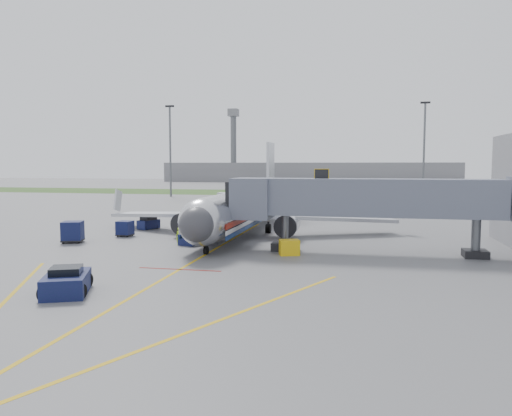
% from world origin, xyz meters
% --- Properties ---
extents(ground, '(400.00, 400.00, 0.00)m').
position_xyz_m(ground, '(0.00, 0.00, 0.00)').
color(ground, '#565659').
rests_on(ground, ground).
extents(grass_strip, '(300.00, 25.00, 0.01)m').
position_xyz_m(grass_strip, '(0.00, 90.00, 0.01)').
color(grass_strip, '#2D4C1E').
rests_on(grass_strip, ground).
extents(apron_markings, '(21.52, 50.00, 0.01)m').
position_xyz_m(apron_markings, '(0.00, -7.40, 0.00)').
color(apron_markings, gold).
rests_on(apron_markings, ground).
extents(airliner, '(32.10, 35.67, 10.25)m').
position_xyz_m(airliner, '(0.00, 15.25, 2.65)').
color(airliner, silver).
rests_on(airliner, ground).
extents(jet_bridge, '(25.30, 4.00, 6.90)m').
position_xyz_m(jet_bridge, '(12.86, 5.00, 4.47)').
color(jet_bridge, slate).
rests_on(jet_bridge, ground).
extents(light_mast_left, '(2.00, 0.44, 20.40)m').
position_xyz_m(light_mast_left, '(-30.00, 70.00, 10.78)').
color(light_mast_left, '#595B60').
rests_on(light_mast_left, ground).
extents(light_mast_right, '(2.00, 0.44, 20.40)m').
position_xyz_m(light_mast_right, '(25.00, 75.00, 10.78)').
color(light_mast_right, '#595B60').
rests_on(light_mast_right, ground).
extents(distant_terminal, '(120.00, 14.00, 8.00)m').
position_xyz_m(distant_terminal, '(-10.00, 170.00, 4.00)').
color(distant_terminal, slate).
rests_on(distant_terminal, ground).
extents(control_tower, '(4.00, 4.00, 30.00)m').
position_xyz_m(control_tower, '(-40.00, 165.00, 17.33)').
color(control_tower, '#595B60').
rests_on(control_tower, ground).
extents(pushback_tug, '(3.52, 4.27, 1.54)m').
position_xyz_m(pushback_tug, '(-3.91, -11.44, 0.64)').
color(pushback_tug, '#0C1837').
rests_on(pushback_tug, ground).
extents(baggage_tug, '(2.05, 2.75, 1.72)m').
position_xyz_m(baggage_tug, '(-11.17, 15.81, 0.76)').
color(baggage_tug, '#0C1837').
rests_on(baggage_tug, ground).
extents(baggage_cart_a, '(2.31, 2.31, 1.97)m').
position_xyz_m(baggage_cart_a, '(-14.02, 5.28, 1.01)').
color(baggage_cart_a, '#0C1837').
rests_on(baggage_cart_a, ground).
extents(baggage_cart_b, '(1.90, 1.90, 1.89)m').
position_xyz_m(baggage_cart_b, '(-5.30, 14.10, 0.96)').
color(baggage_cart_b, '#0C1837').
rests_on(baggage_cart_b, ground).
extents(baggage_cart_c, '(1.50, 1.50, 1.56)m').
position_xyz_m(baggage_cart_c, '(-11.11, 9.98, 0.79)').
color(baggage_cart_c, '#0C1837').
rests_on(baggage_cart_c, ground).
extents(belt_loader, '(2.67, 4.98, 2.35)m').
position_xyz_m(belt_loader, '(-2.49, 7.41, 0.58)').
color(belt_loader, '#0C1837').
rests_on(belt_loader, ground).
extents(ground_power_cart, '(1.81, 1.48, 1.24)m').
position_xyz_m(ground_power_cart, '(6.65, 3.00, 0.61)').
color(ground_power_cart, '#E4B70D').
rests_on(ground_power_cart, ground).
extents(ramp_worker, '(0.68, 0.56, 1.59)m').
position_xyz_m(ramp_worker, '(-3.78, 5.96, 0.79)').
color(ramp_worker, '#96C917').
rests_on(ramp_worker, ground).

